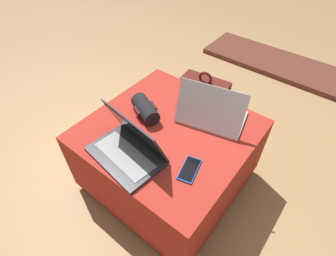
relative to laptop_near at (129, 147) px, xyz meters
The scene contains 8 objects.
ground_plane 0.56m from the laptop_near, 80.57° to the left, with size 14.00×14.00×0.00m, color tan.
ottoman 0.37m from the laptop_near, 80.57° to the left, with size 0.81×0.79×0.46m.
laptop_near is the anchor object (origin of this frame).
laptop_far 0.46m from the laptop_near, 67.66° to the left, with size 0.38×0.30×0.23m.
cell_phone 0.29m from the laptop_near, 19.74° to the left, with size 0.10×0.15×0.01m.
backpack 0.83m from the laptop_near, 94.77° to the left, with size 0.33×0.23×0.49m.
wrist_brace 0.28m from the laptop_near, 116.18° to the left, with size 0.21×0.16×0.09m.
fireplace_hearth 2.04m from the laptop_near, 88.83° to the left, with size 1.40×0.50×0.04m.
Camera 1 is at (0.58, -0.74, 1.41)m, focal length 28.00 mm.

